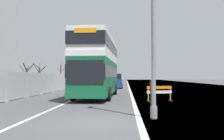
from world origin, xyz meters
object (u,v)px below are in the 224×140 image
object	(u,v)px
car_receding_mid	(95,81)
roadworks_barrier	(159,92)
double_decker_bus	(98,66)
car_oncoming_near	(116,82)
car_receding_far	(116,80)
pedestrian_at_kerb	(153,92)
lamppost_foreground	(153,19)

from	to	relation	value
car_receding_mid	roadworks_barrier	bearing A→B (deg)	-73.18
roadworks_barrier	car_receding_mid	xyz separation A→B (m)	(-8.10, 26.79, 0.31)
roadworks_barrier	car_receding_mid	bearing A→B (deg)	106.82
double_decker_bus	car_oncoming_near	world-z (taller)	double_decker_bus
car_receding_mid	car_receding_far	xyz separation A→B (m)	(3.69, 8.73, -0.03)
car_oncoming_near	car_receding_mid	bearing A→B (deg)	119.02
car_oncoming_near	pedestrian_at_kerb	bearing A→B (deg)	-81.85
double_decker_bus	car_receding_mid	size ratio (longest dim) A/B	2.59
double_decker_bus	lamppost_foreground	bearing A→B (deg)	-70.91
car_receding_far	car_receding_mid	bearing A→B (deg)	-112.93
lamppost_foreground	car_oncoming_near	size ratio (longest dim) A/B	2.11
car_oncoming_near	car_receding_mid	size ratio (longest dim) A/B	0.99
lamppost_foreground	car_oncoming_near	distance (m)	26.30
car_oncoming_near	pedestrian_at_kerb	distance (m)	21.84
lamppost_foreground	car_receding_far	size ratio (longest dim) A/B	2.15
roadworks_barrier	car_receding_far	distance (m)	35.80
double_decker_bus	pedestrian_at_kerb	world-z (taller)	double_decker_bus
roadworks_barrier	car_oncoming_near	world-z (taller)	car_oncoming_near
car_oncoming_near	car_receding_mid	xyz separation A→B (m)	(-4.26, 7.68, -0.02)
car_oncoming_near	lamppost_foreground	bearing A→B (deg)	-84.17
car_receding_far	pedestrian_at_kerb	bearing A→B (deg)	-84.50
roadworks_barrier	pedestrian_at_kerb	size ratio (longest dim) A/B	1.13
car_oncoming_near	car_receding_mid	world-z (taller)	car_oncoming_near
car_oncoming_near	car_receding_far	world-z (taller)	car_oncoming_near
double_decker_bus	pedestrian_at_kerb	bearing A→B (deg)	-56.09
car_oncoming_near	car_receding_far	bearing A→B (deg)	91.98
double_decker_bus	car_receding_mid	world-z (taller)	double_decker_bus
pedestrian_at_kerb	roadworks_barrier	bearing A→B (deg)	73.55
car_oncoming_near	double_decker_bus	bearing A→B (deg)	-93.37
car_receding_mid	pedestrian_at_kerb	distance (m)	30.21
car_receding_mid	pedestrian_at_kerb	xyz separation A→B (m)	(7.36, -29.30, -0.18)
lamppost_foreground	car_receding_mid	world-z (taller)	lamppost_foreground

